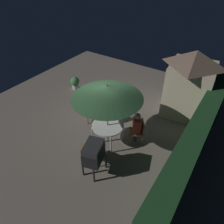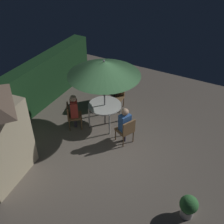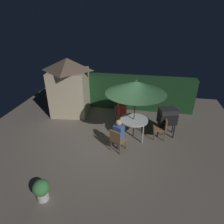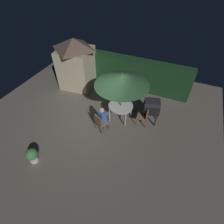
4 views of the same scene
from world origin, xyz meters
name	(u,v)px [view 1 (image 1 of 4)]	position (x,y,z in m)	size (l,w,h in m)	color
ground_plane	(106,120)	(0.00, 0.00, 0.00)	(11.00, 11.00, 0.00)	#6B6056
hedge_backdrop	(196,138)	(0.00, 3.50, 0.87)	(7.46, 0.57, 1.75)	#193D1E
garden_shed	(189,83)	(-2.34, 2.44, 1.40)	(1.97, 1.93, 2.74)	#C6B793
patio_table	(108,127)	(0.96, 0.77, 0.73)	(1.11, 1.11, 0.80)	white
patio_umbrella	(107,92)	(0.96, 0.77, 2.14)	(2.27, 2.27, 2.42)	#4C4C51
bbq_grill	(94,153)	(2.27, 1.17, 0.85)	(0.81, 0.68, 1.20)	black
chair_near_shed	(139,130)	(0.31, 1.65, 0.52)	(0.65, 0.65, 0.90)	olive
chair_far_side	(93,113)	(0.46, -0.27, 0.52)	(0.62, 0.62, 0.90)	olive
chair_toward_hedge	(90,152)	(2.07, 0.86, 0.52)	(0.50, 0.50, 0.90)	olive
potted_plant_by_shed	(75,82)	(-1.19, -2.70, 0.36)	(0.45, 0.45, 0.65)	silver
person_in_red	(137,124)	(0.36, 1.59, 0.78)	(0.42, 0.40, 1.26)	#CC3D33
person_in_blue	(94,109)	(0.50, -0.20, 0.78)	(0.41, 0.36, 1.26)	#3866B2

